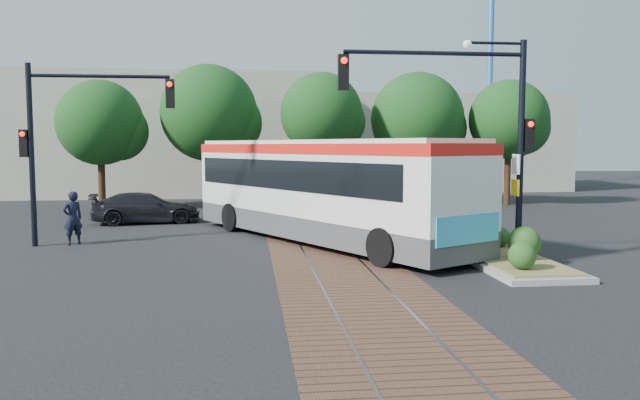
{
  "coord_description": "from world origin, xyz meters",
  "views": [
    {
      "loc": [
        -2.46,
        -17.43,
        3.33
      ],
      "look_at": [
        -0.18,
        2.19,
        1.6
      ],
      "focal_mm": 35.0,
      "sensor_mm": 36.0,
      "label": 1
    }
  ],
  "objects_px": {
    "signal_pole_main": "(479,115)",
    "officer": "(73,218)",
    "traffic_island": "(510,253)",
    "parked_car": "(146,208)",
    "city_bus": "(320,185)",
    "signal_pole_left": "(66,129)"
  },
  "relations": [
    {
      "from": "traffic_island",
      "to": "signal_pole_left",
      "type": "relative_size",
      "value": 0.87
    },
    {
      "from": "city_bus",
      "to": "signal_pole_main",
      "type": "height_order",
      "value": "signal_pole_main"
    },
    {
      "from": "city_bus",
      "to": "traffic_island",
      "type": "bearing_deg",
      "value": -74.26
    },
    {
      "from": "traffic_island",
      "to": "signal_pole_main",
      "type": "bearing_deg",
      "value": 174.64
    },
    {
      "from": "officer",
      "to": "city_bus",
      "type": "bearing_deg",
      "value": 140.82
    },
    {
      "from": "parked_car",
      "to": "signal_pole_main",
      "type": "bearing_deg",
      "value": -144.6
    },
    {
      "from": "officer",
      "to": "parked_car",
      "type": "bearing_deg",
      "value": -142.01
    },
    {
      "from": "signal_pole_left",
      "to": "officer",
      "type": "bearing_deg",
      "value": 72.46
    },
    {
      "from": "signal_pole_main",
      "to": "officer",
      "type": "distance_m",
      "value": 13.55
    },
    {
      "from": "city_bus",
      "to": "officer",
      "type": "bearing_deg",
      "value": 149.24
    },
    {
      "from": "city_bus",
      "to": "signal_pole_main",
      "type": "distance_m",
      "value": 6.48
    },
    {
      "from": "parked_car",
      "to": "city_bus",
      "type": "bearing_deg",
      "value": -140.64
    },
    {
      "from": "city_bus",
      "to": "parked_car",
      "type": "xyz_separation_m",
      "value": [
        -6.85,
        5.98,
        -1.3
      ]
    },
    {
      "from": "traffic_island",
      "to": "signal_pole_left",
      "type": "distance_m",
      "value": 14.5
    },
    {
      "from": "parked_car",
      "to": "signal_pole_left",
      "type": "bearing_deg",
      "value": 155.87
    },
    {
      "from": "signal_pole_main",
      "to": "officer",
      "type": "relative_size",
      "value": 3.33
    },
    {
      "from": "city_bus",
      "to": "traffic_island",
      "type": "relative_size",
      "value": 2.46
    },
    {
      "from": "traffic_island",
      "to": "signal_pole_main",
      "type": "xyz_separation_m",
      "value": [
        -0.96,
        0.09,
        3.83
      ]
    },
    {
      "from": "traffic_island",
      "to": "city_bus",
      "type": "bearing_deg",
      "value": 134.83
    },
    {
      "from": "traffic_island",
      "to": "signal_pole_main",
      "type": "height_order",
      "value": "signal_pole_main"
    },
    {
      "from": "traffic_island",
      "to": "officer",
      "type": "distance_m",
      "value": 14.09
    },
    {
      "from": "traffic_island",
      "to": "parked_car",
      "type": "distance_m",
      "value": 15.89
    }
  ]
}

